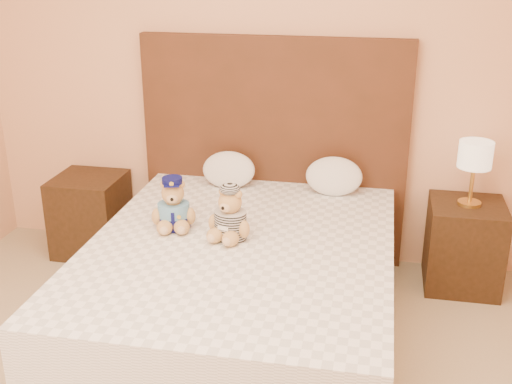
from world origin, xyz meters
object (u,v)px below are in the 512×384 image
(pillow_right, at_px, (334,175))
(bed, at_px, (241,288))
(pillow_left, at_px, (229,168))
(nightstand_left, at_px, (91,214))
(lamp, at_px, (475,158))
(teddy_prisoner, at_px, (230,213))
(nightstand_right, at_px, (464,245))
(teddy_police, at_px, (173,203))

(pillow_right, bearing_deg, bed, -116.87)
(pillow_left, bearing_deg, bed, -72.45)
(nightstand_left, height_order, pillow_left, pillow_left)
(bed, bearing_deg, lamp, 32.62)
(teddy_prisoner, relative_size, pillow_left, 0.83)
(nightstand_right, height_order, lamp, lamp)
(lamp, relative_size, pillow_right, 1.12)
(nightstand_right, bearing_deg, pillow_right, 177.93)
(lamp, height_order, teddy_police, lamp)
(lamp, bearing_deg, nightstand_right, 0.00)
(nightstand_left, distance_m, nightstand_right, 2.50)
(teddy_police, xyz_separation_m, pillow_left, (0.14, 0.71, -0.03))
(pillow_left, height_order, pillow_right, pillow_right)
(nightstand_right, distance_m, pillow_left, 1.56)
(nightstand_left, relative_size, teddy_police, 1.86)
(teddy_police, height_order, pillow_left, teddy_police)
(lamp, relative_size, teddy_prisoner, 1.39)
(teddy_prisoner, distance_m, pillow_left, 0.81)
(nightstand_left, bearing_deg, teddy_police, -38.89)
(teddy_police, relative_size, pillow_left, 0.85)
(teddy_police, distance_m, pillow_left, 0.73)
(pillow_left, bearing_deg, nightstand_right, -1.14)
(teddy_prisoner, relative_size, pillow_right, 0.81)
(nightstand_left, distance_m, lamp, 2.56)
(bed, relative_size, pillow_right, 5.62)
(nightstand_right, relative_size, teddy_prisoner, 1.91)
(pillow_right, bearing_deg, lamp, -2.07)
(nightstand_left, height_order, teddy_prisoner, teddy_prisoner)
(teddy_police, distance_m, teddy_prisoner, 0.35)
(nightstand_left, bearing_deg, nightstand_right, 0.00)
(lamp, distance_m, pillow_right, 0.85)
(nightstand_left, xyz_separation_m, nightstand_right, (2.50, 0.00, 0.00))
(bed, xyz_separation_m, teddy_prisoner, (-0.06, 0.05, 0.42))
(nightstand_right, height_order, teddy_police, teddy_police)
(bed, distance_m, nightstand_left, 1.48)
(nightstand_left, bearing_deg, pillow_left, 1.74)
(nightstand_left, distance_m, teddy_prisoner, 1.47)
(lamp, xyz_separation_m, teddy_prisoner, (-1.31, -0.75, -0.15))
(nightstand_left, height_order, pillow_right, pillow_right)
(bed, xyz_separation_m, lamp, (1.25, 0.80, 0.57))
(teddy_police, height_order, pillow_right, teddy_police)
(lamp, bearing_deg, teddy_prisoner, -150.25)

